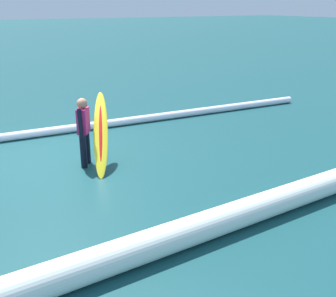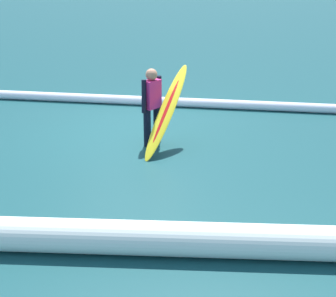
{
  "view_description": "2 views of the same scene",
  "coord_description": "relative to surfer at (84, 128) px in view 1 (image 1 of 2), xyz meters",
  "views": [
    {
      "loc": [
        1.99,
        8.77,
        3.31
      ],
      "look_at": [
        -1.16,
        3.29,
        1.06
      ],
      "focal_mm": 43.57,
      "sensor_mm": 36.0,
      "label": 1
    },
    {
      "loc": [
        -1.77,
        9.68,
        3.52
      ],
      "look_at": [
        -1.11,
        3.08,
        0.86
      ],
      "focal_mm": 53.23,
      "sensor_mm": 36.0,
      "label": 2
    }
  ],
  "objects": [
    {
      "name": "wave_crest_midground",
      "position": [
        2.15,
        3.85,
        -0.62
      ],
      "size": [
        24.37,
        1.53,
        0.43
      ],
      "primitive_type": "cylinder",
      "rotation": [
        0.0,
        1.57,
        0.05
      ],
      "color": "white",
      "rests_on": "ground_plane"
    },
    {
      "name": "ground_plane",
      "position": [
        0.57,
        -0.74,
        -0.83
      ],
      "size": [
        178.61,
        178.61,
        0.0
      ],
      "primitive_type": "plane",
      "color": "#16474B"
    },
    {
      "name": "surfer",
      "position": [
        0.0,
        0.0,
        0.0
      ],
      "size": [
        0.36,
        0.48,
        1.48
      ],
      "rotation": [
        0.0,
        0.0,
        0.97
      ],
      "color": "black",
      "rests_on": "ground_plane"
    },
    {
      "name": "surfboard",
      "position": [
        -0.3,
        0.2,
        -0.1
      ],
      "size": [
        0.88,
        1.52,
        1.49
      ],
      "color": "yellow",
      "rests_on": "ground_plane"
    }
  ]
}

